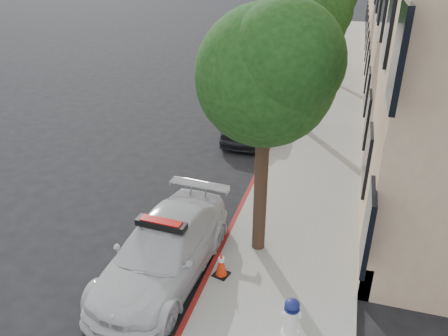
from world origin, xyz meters
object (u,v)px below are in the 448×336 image
Objects in this scene: police_car at (163,251)px; parked_car_far at (269,61)px; parked_car_mid at (251,118)px; traffic_cone at (221,264)px; fire_hydrant at (291,319)px.

parked_car_far is at bearing 96.90° from police_car.
parked_car_far reaches higher than parked_car_mid.
parked_car_mid is (-0.00, 8.40, 0.04)m from police_car.
traffic_cone is at bearing -89.41° from parked_car_far.
parked_car_far is at bearing 91.82° from fire_hydrant.
police_car is 1.00× the size of parked_car_far.
parked_car_far is 5.32× the size of fire_hydrant.
parked_car_far is at bearing 97.83° from traffic_cone.
police_car is 1.28m from traffic_cone.
traffic_cone is at bearing -81.59° from parked_car_mid.
fire_hydrant is at bearing -73.08° from parked_car_mid.
parked_car_far reaches higher than traffic_cone.
traffic_cone is (2.39, -17.40, -0.30)m from parked_car_far.
parked_car_far reaches higher than fire_hydrant.
fire_hydrant is 1.41× the size of traffic_cone.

